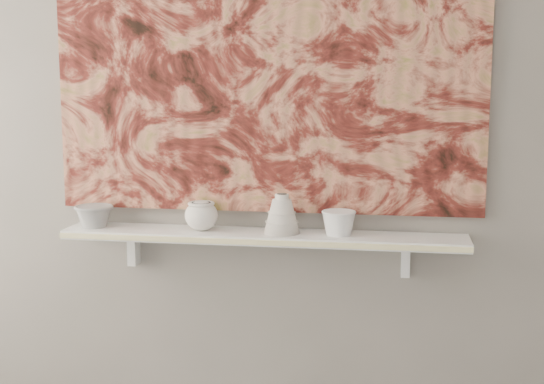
% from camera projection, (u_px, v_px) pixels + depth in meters
% --- Properties ---
extents(wall_back, '(3.60, 0.00, 3.60)m').
position_uv_depth(wall_back, '(267.00, 109.00, 2.64)').
color(wall_back, slate).
rests_on(wall_back, floor).
extents(shelf, '(1.40, 0.18, 0.03)m').
position_uv_depth(shelf, '(262.00, 237.00, 2.61)').
color(shelf, white).
rests_on(shelf, wall_back).
extents(shelf_stripe, '(1.40, 0.01, 0.02)m').
position_uv_depth(shelf_stripe, '(258.00, 242.00, 2.52)').
color(shelf_stripe, beige).
rests_on(shelf_stripe, shelf).
extents(bracket_left, '(0.03, 0.06, 0.12)m').
position_uv_depth(bracket_left, '(134.00, 248.00, 2.77)').
color(bracket_left, white).
rests_on(bracket_left, wall_back).
extents(bracket_right, '(0.03, 0.06, 0.12)m').
position_uv_depth(bracket_right, '(406.00, 259.00, 2.61)').
color(bracket_right, white).
rests_on(bracket_right, wall_back).
extents(painting, '(1.50, 0.02, 1.10)m').
position_uv_depth(painting, '(266.00, 54.00, 2.59)').
color(painting, maroon).
rests_on(painting, wall_back).
extents(house_motif, '(0.09, 0.00, 0.08)m').
position_uv_depth(house_motif, '(397.00, 145.00, 2.56)').
color(house_motif, black).
rests_on(house_motif, painting).
extents(bowl_grey, '(0.17, 0.17, 0.08)m').
position_uv_depth(bowl_grey, '(94.00, 216.00, 2.70)').
color(bowl_grey, gray).
rests_on(bowl_grey, shelf).
extents(cup_cream, '(0.13, 0.13, 0.11)m').
position_uv_depth(cup_cream, '(201.00, 216.00, 2.64)').
color(cup_cream, silver).
rests_on(cup_cream, shelf).
extents(bell_vessel, '(0.15, 0.15, 0.14)m').
position_uv_depth(bell_vessel, '(282.00, 214.00, 2.59)').
color(bell_vessel, beige).
rests_on(bell_vessel, shelf).
extents(bowl_white, '(0.14, 0.14, 0.08)m').
position_uv_depth(bowl_white, '(339.00, 223.00, 2.56)').
color(bowl_white, white).
rests_on(bowl_white, shelf).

